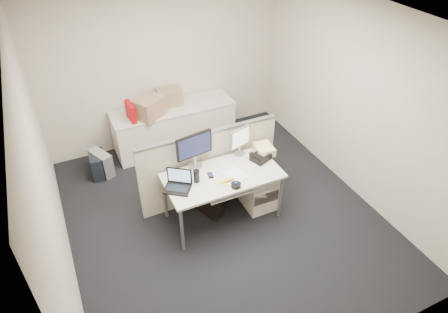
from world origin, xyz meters
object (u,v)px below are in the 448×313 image
desk (223,179)px  monitor_main (194,151)px  laptop (177,182)px  desk_phone (261,157)px

desk → monitor_main: (-0.25, 0.32, 0.32)m
laptop → desk_phone: bearing=40.3°
desk → desk_phone: bearing=7.6°
monitor_main → desk_phone: monitor_main is taller
desk → monitor_main: monitor_main is taller
desk → laptop: laptop is taller
laptop → desk_phone: (1.22, 0.10, -0.08)m
desk → laptop: bearing=-178.2°
monitor_main → laptop: size_ratio=1.58×
desk → monitor_main: size_ratio=3.00×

